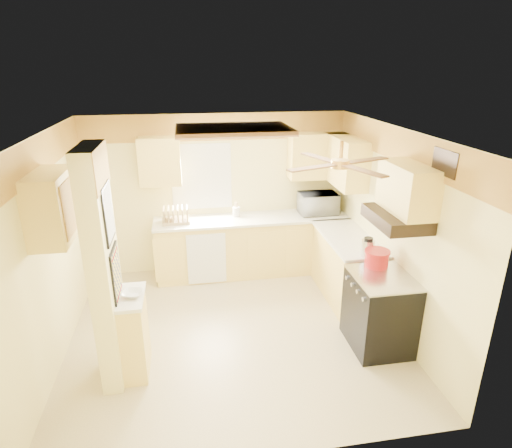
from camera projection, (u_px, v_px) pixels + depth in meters
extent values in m
plane|color=beige|center=(234.00, 331.00, 5.44)|extent=(4.00, 4.00, 0.00)
plane|color=white|center=(229.00, 133.00, 4.55)|extent=(4.00, 4.00, 0.00)
plane|color=#F7E897|center=(218.00, 194.00, 6.75)|extent=(4.00, 0.00, 4.00)
plane|color=#F7E897|center=(260.00, 337.00, 3.24)|extent=(4.00, 0.00, 4.00)
plane|color=#F7E897|center=(51.00, 252.00, 4.69)|extent=(0.00, 3.80, 3.80)
plane|color=#F7E897|center=(392.00, 230.00, 5.31)|extent=(0.00, 3.80, 3.80)
cube|color=#FFC34B|center=(216.00, 127.00, 6.36)|extent=(4.00, 0.02, 0.40)
cube|color=#F7E897|center=(104.00, 270.00, 4.28)|extent=(0.20, 0.70, 2.50)
cube|color=#F0D160|center=(135.00, 335.00, 4.60)|extent=(0.25, 0.55, 0.90)
cube|color=white|center=(130.00, 297.00, 4.43)|extent=(0.28, 0.58, 0.04)
cube|color=#F0D160|center=(253.00, 246.00, 6.83)|extent=(3.00, 0.60, 0.90)
cube|color=#F0D160|center=(346.00, 268.00, 6.10)|extent=(0.60, 1.40, 0.90)
cube|color=white|center=(253.00, 219.00, 6.66)|extent=(3.04, 0.64, 0.04)
cube|color=white|center=(348.00, 238.00, 5.93)|extent=(0.64, 1.44, 0.04)
cube|color=white|center=(207.00, 259.00, 6.44)|extent=(0.58, 0.02, 0.80)
cube|color=white|center=(201.00, 177.00, 6.59)|extent=(0.92, 0.02, 1.02)
cube|color=white|center=(201.00, 177.00, 6.60)|extent=(0.80, 0.02, 0.90)
cube|color=#F0D160|center=(160.00, 161.00, 6.24)|extent=(0.60, 0.35, 0.70)
cube|color=#F0D160|center=(318.00, 156.00, 6.62)|extent=(0.90, 0.35, 0.70)
cube|color=#F0D160|center=(346.00, 162.00, 6.22)|extent=(0.35, 1.00, 0.70)
cube|color=#F0D160|center=(52.00, 207.00, 4.27)|extent=(0.35, 0.75, 0.70)
cube|color=#F0D160|center=(407.00, 189.00, 4.52)|extent=(0.35, 0.76, 0.52)
cube|color=black|center=(379.00, 312.00, 5.03)|extent=(0.65, 0.76, 0.90)
cube|color=silver|center=(383.00, 278.00, 4.87)|extent=(0.66, 0.77, 0.02)
cylinder|color=silver|center=(364.00, 299.00, 4.63)|extent=(0.03, 0.05, 0.05)
cylinder|color=silver|center=(358.00, 291.00, 4.78)|extent=(0.03, 0.05, 0.05)
cylinder|color=silver|center=(352.00, 285.00, 4.93)|extent=(0.03, 0.05, 0.05)
cylinder|color=silver|center=(347.00, 278.00, 5.09)|extent=(0.03, 0.05, 0.05)
cube|color=black|center=(396.00, 218.00, 4.63)|extent=(0.50, 0.76, 0.14)
cube|color=black|center=(108.00, 213.00, 4.09)|extent=(0.02, 0.42, 0.57)
cube|color=white|center=(109.00, 213.00, 4.09)|extent=(0.01, 0.37, 0.52)
cube|color=black|center=(116.00, 274.00, 4.32)|extent=(0.02, 0.42, 0.57)
cube|color=yellow|center=(117.00, 274.00, 4.32)|extent=(0.01, 0.37, 0.52)
cube|color=brown|center=(233.00, 129.00, 5.05)|extent=(1.35, 0.95, 0.06)
cube|color=white|center=(233.00, 132.00, 5.05)|extent=(1.15, 0.75, 0.02)
cylinder|color=gold|center=(341.00, 149.00, 4.09)|extent=(0.04, 0.04, 0.16)
cylinder|color=gold|center=(340.00, 164.00, 4.14)|extent=(0.18, 0.18, 0.08)
cube|color=brown|center=(365.00, 160.00, 4.29)|extent=(0.55, 0.28, 0.01)
cube|color=brown|center=(320.00, 158.00, 4.40)|extent=(0.28, 0.55, 0.01)
cube|color=brown|center=(314.00, 168.00, 3.99)|extent=(0.55, 0.28, 0.01)
cube|color=brown|center=(363.00, 171.00, 3.88)|extent=(0.28, 0.55, 0.01)
cube|color=black|center=(445.00, 163.00, 4.10)|extent=(0.02, 0.40, 0.25)
imported|color=white|center=(318.00, 203.00, 6.80)|extent=(0.60, 0.41, 0.33)
imported|color=white|center=(133.00, 294.00, 4.41)|extent=(0.25, 0.25, 0.05)
cylinder|color=#B0191B|center=(377.00, 259.00, 5.10)|extent=(0.28, 0.28, 0.18)
cylinder|color=#B0191B|center=(378.00, 251.00, 5.06)|extent=(0.30, 0.30, 0.02)
cylinder|color=silver|center=(368.00, 248.00, 5.28)|extent=(0.16, 0.16, 0.22)
cylinder|color=black|center=(369.00, 239.00, 5.24)|extent=(0.11, 0.11, 0.03)
cube|color=tan|center=(176.00, 221.00, 6.45)|extent=(0.41, 0.31, 0.04)
cube|color=tan|center=(164.00, 216.00, 6.39)|extent=(0.02, 0.27, 0.23)
cube|color=tan|center=(169.00, 215.00, 6.40)|extent=(0.02, 0.27, 0.23)
cube|color=tan|center=(173.00, 215.00, 6.41)|extent=(0.02, 0.27, 0.23)
cube|color=tan|center=(178.00, 215.00, 6.42)|extent=(0.02, 0.27, 0.23)
cube|color=tan|center=(183.00, 215.00, 6.43)|extent=(0.02, 0.27, 0.23)
cube|color=tan|center=(187.00, 214.00, 6.44)|extent=(0.02, 0.27, 0.23)
cylinder|color=white|center=(169.00, 215.00, 6.40)|extent=(0.02, 0.23, 0.23)
cylinder|color=white|center=(178.00, 215.00, 6.42)|extent=(0.02, 0.23, 0.23)
cylinder|color=white|center=(236.00, 212.00, 6.69)|extent=(0.11, 0.11, 0.15)
cylinder|color=tan|center=(238.00, 209.00, 6.68)|extent=(0.01, 0.01, 0.23)
cylinder|color=tan|center=(236.00, 209.00, 6.69)|extent=(0.01, 0.01, 0.23)
cylinder|color=tan|center=(235.00, 209.00, 6.67)|extent=(0.01, 0.01, 0.23)
cylinder|color=tan|center=(237.00, 210.00, 6.66)|extent=(0.01, 0.01, 0.23)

